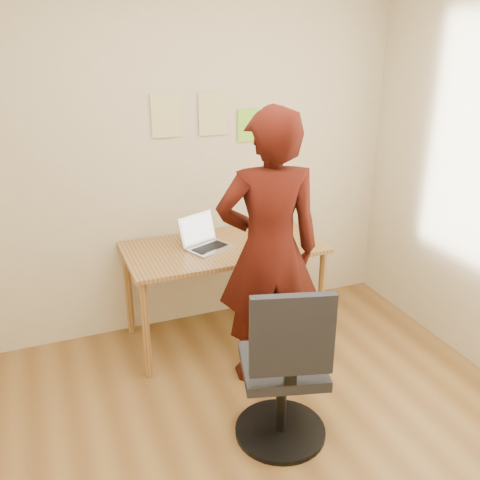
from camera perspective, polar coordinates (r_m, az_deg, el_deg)
name	(u,v)px	position (r m, az deg, el deg)	size (l,w,h in m)	color
room	(276,237)	(2.31, 3.87, 0.33)	(3.58, 3.58, 2.78)	brown
desk	(224,257)	(3.85, -1.77, -1.80)	(1.40, 0.70, 0.74)	olive
laptop	(205,240)	(3.78, -3.77, -0.04)	(0.39, 0.37, 0.22)	#ABAAB1
paper_sheet	(276,244)	(3.85, 3.81, -0.40)	(0.23, 0.33, 0.00)	white
phone	(256,253)	(3.69, 1.69, -1.34)	(0.06, 0.11, 0.01)	black
wall_note_left	(166,116)	(3.83, -7.87, 13.00)	(0.21, 0.00, 0.30)	#D4C67F
wall_note_mid	(213,114)	(3.93, -2.92, 13.27)	(0.21, 0.00, 0.30)	#D4C67F
wall_note_right	(249,125)	(4.04, 0.98, 12.13)	(0.18, 0.00, 0.24)	#89DB31
office_chair	(284,378)	(2.99, 4.76, -14.42)	(0.55, 0.56, 1.01)	black
person	(269,252)	(3.31, 3.09, -1.24)	(0.66, 0.43, 1.80)	#360D07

